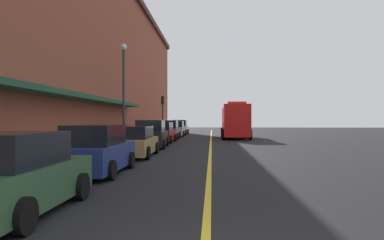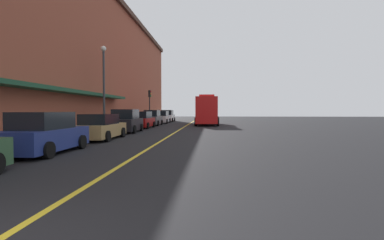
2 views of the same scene
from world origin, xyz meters
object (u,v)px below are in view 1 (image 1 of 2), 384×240
(street_lamp_left, at_px, (124,83))
(parking_meter_1, at_px, (151,129))
(parked_car_1, at_px, (96,151))
(parking_meter_3, at_px, (128,132))
(parked_car_0, at_px, (13,176))
(parked_car_4, at_px, (162,133))
(parking_meter_2, at_px, (109,136))
(parked_car_3, at_px, (151,135))
(traffic_light_near, at_px, (163,108))
(parked_car_2, at_px, (134,142))
(fire_truck, at_px, (235,122))
(parked_car_6, at_px, (176,129))
(parked_car_7, at_px, (180,128))
(parking_meter_0, at_px, (143,130))

(street_lamp_left, bearing_deg, parking_meter_1, 85.57)
(parked_car_1, bearing_deg, parking_meter_3, 7.15)
(parked_car_0, distance_m, parked_car_4, 22.42)
(parking_meter_2, relative_size, street_lamp_left, 0.19)
(parked_car_3, xyz_separation_m, traffic_light_near, (-1.29, 14.91, 2.29))
(parked_car_0, bearing_deg, parked_car_2, -0.05)
(parked_car_2, relative_size, parked_car_3, 1.09)
(parking_meter_2, bearing_deg, parking_meter_3, 90.00)
(parked_car_0, relative_size, parked_car_3, 0.95)
(parked_car_2, xyz_separation_m, fire_truck, (6.32, 18.13, 0.95))
(parked_car_6, bearing_deg, traffic_light_near, 145.44)
(traffic_light_near, bearing_deg, parked_car_2, -86.12)
(street_lamp_left, bearing_deg, parked_car_2, -71.10)
(parked_car_6, distance_m, street_lamp_left, 17.04)
(parking_meter_1, bearing_deg, parked_car_7, 84.68)
(fire_truck, distance_m, street_lamp_left, 14.97)
(parked_car_7, xyz_separation_m, parking_meter_0, (-1.32, -17.91, 0.21))
(fire_truck, bearing_deg, parked_car_4, -42.58)
(parked_car_3, height_order, parking_meter_1, parked_car_3)
(parking_meter_2, bearing_deg, parked_car_2, -13.76)
(parked_car_1, distance_m, parked_car_3, 11.52)
(parking_meter_1, bearing_deg, parked_car_3, -80.49)
(parked_car_6, bearing_deg, parked_car_4, 179.12)
(parked_car_3, relative_size, parked_car_7, 1.03)
(parked_car_0, relative_size, traffic_light_near, 0.98)
(parking_meter_0, bearing_deg, parked_car_1, -85.02)
(parked_car_3, xyz_separation_m, parking_meter_3, (-1.35, -0.87, 0.19))
(parked_car_6, bearing_deg, parked_car_3, 179.41)
(parked_car_2, xyz_separation_m, parking_meter_2, (-1.46, 0.36, 0.32))
(parked_car_1, height_order, fire_truck, fire_truck)
(parked_car_1, bearing_deg, parked_car_6, -0.21)
(parked_car_1, height_order, parking_meter_1, parked_car_1)
(parking_meter_0, height_order, parking_meter_1, same)
(parked_car_4, height_order, parked_car_7, parked_car_7)
(parking_meter_1, bearing_deg, street_lamp_left, -94.43)
(parked_car_2, bearing_deg, parked_car_3, 0.08)
(parked_car_4, height_order, parking_meter_3, parked_car_4)
(parked_car_1, height_order, parked_car_3, parked_car_3)
(parked_car_4, xyz_separation_m, street_lamp_left, (-1.90, -5.16, 3.61))
(parked_car_1, bearing_deg, parking_meter_2, 12.35)
(parked_car_1, relative_size, street_lamp_left, 0.64)
(parked_car_4, distance_m, parking_meter_3, 6.48)
(parked_car_0, height_order, street_lamp_left, street_lamp_left)
(parked_car_1, xyz_separation_m, parking_meter_2, (-1.38, 6.18, 0.26))
(parking_meter_2, bearing_deg, parked_car_3, 75.82)
(parked_car_2, height_order, traffic_light_near, traffic_light_near)
(parked_car_3, height_order, parked_car_4, parked_car_3)
(fire_truck, xyz_separation_m, parking_meter_3, (-7.77, -13.30, -0.63))
(parked_car_1, bearing_deg, parking_meter_0, 4.76)
(parked_car_7, distance_m, parking_meter_2, 27.56)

